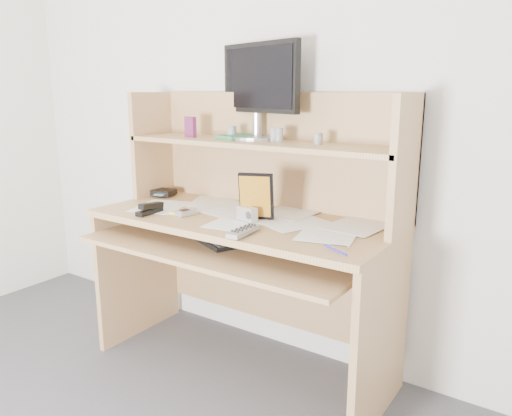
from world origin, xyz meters
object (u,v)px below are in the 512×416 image
Objects in this scene: desk at (250,225)px; monitor at (259,88)px; keyboard at (210,234)px; tv_remote at (244,231)px; game_case at (256,196)px.

desk is 2.78× the size of monitor.
tv_remote reaches higher than keyboard.
keyboard is 0.92× the size of monitor.
desk is at bearing 112.89° from game_case.
monitor is at bearing 112.14° from tv_remote.
desk reaches higher than keyboard.
tv_remote is 0.76m from monitor.
monitor reaches higher than desk.
tv_remote is at bearing -59.53° from desk.
desk is 0.19m from keyboard.
keyboard is 0.72m from monitor.
monitor reaches higher than game_case.
tv_remote is 0.88× the size of game_case.
monitor is at bearing 98.99° from game_case.
keyboard is 0.36m from tv_remote.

